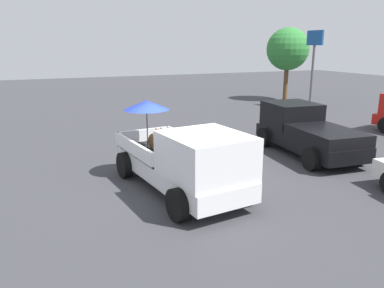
# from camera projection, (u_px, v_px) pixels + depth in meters

# --- Properties ---
(ground_plane) EXTENTS (80.00, 80.00, 0.00)m
(ground_plane) POSITION_uv_depth(u_px,v_px,m) (179.00, 189.00, 10.88)
(ground_plane) COLOR #38383D
(pickup_truck_main) EXTENTS (5.24, 2.75, 2.39)m
(pickup_truck_main) POSITION_uv_depth(u_px,v_px,m) (186.00, 160.00, 10.29)
(pickup_truck_main) COLOR black
(pickup_truck_main) RESTS_ON ground
(pickup_truck_far) EXTENTS (4.95, 2.52, 1.80)m
(pickup_truck_far) POSITION_uv_depth(u_px,v_px,m) (305.00, 131.00, 14.25)
(pickup_truck_far) COLOR black
(pickup_truck_far) RESTS_ON ground
(motel_sign) EXTENTS (1.40, 0.16, 4.87)m
(motel_sign) POSITION_uv_depth(u_px,v_px,m) (314.00, 54.00, 23.77)
(motel_sign) COLOR #59595B
(motel_sign) RESTS_ON ground
(tree_by_lot) EXTENTS (3.04, 3.04, 5.22)m
(tree_by_lot) POSITION_uv_depth(u_px,v_px,m) (288.00, 49.00, 27.38)
(tree_by_lot) COLOR brown
(tree_by_lot) RESTS_ON ground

